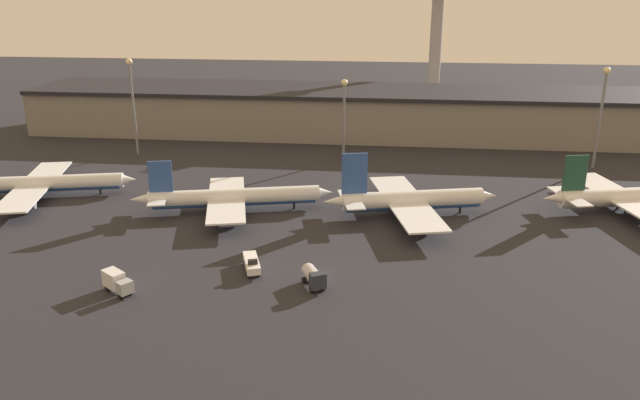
% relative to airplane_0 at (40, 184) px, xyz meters
% --- Properties ---
extents(ground, '(600.00, 600.00, 0.00)m').
position_rel_airplane_0_xyz_m(ground, '(67.19, -32.73, -3.07)').
color(ground, '#26262B').
extents(terminal_building, '(206.06, 31.89, 14.38)m').
position_rel_airplane_0_xyz_m(terminal_building, '(67.19, 70.46, 4.15)').
color(terminal_building, gray).
rests_on(terminal_building, ground).
extents(airplane_0, '(41.43, 37.94, 13.73)m').
position_rel_airplane_0_xyz_m(airplane_0, '(0.00, 0.00, 0.00)').
color(airplane_0, white).
rests_on(airplane_0, ground).
extents(airplane_1, '(42.16, 30.66, 11.61)m').
position_rel_airplane_0_xyz_m(airplane_1, '(45.66, -4.54, 0.03)').
color(airplane_1, white).
rests_on(airplane_1, ground).
extents(airplane_2, '(36.70, 35.55, 13.82)m').
position_rel_airplane_0_xyz_m(airplane_2, '(82.92, -2.73, 0.29)').
color(airplane_2, white).
rests_on(airplane_2, ground).
extents(airplane_3, '(38.30, 36.63, 12.72)m').
position_rel_airplane_0_xyz_m(airplane_3, '(128.68, 5.18, 0.14)').
color(airplane_3, white).
rests_on(airplane_3, ground).
extents(service_vehicle_0, '(6.06, 5.23, 3.38)m').
position_rel_airplane_0_xyz_m(service_vehicle_0, '(36.75, -42.59, -1.20)').
color(service_vehicle_0, '#9EA3A8').
rests_on(service_vehicle_0, ground).
extents(service_vehicle_2, '(4.59, 5.97, 3.18)m').
position_rel_airplane_0_xyz_m(service_vehicle_2, '(67.01, -37.10, -1.30)').
color(service_vehicle_2, '#282D38').
rests_on(service_vehicle_2, ground).
extents(service_vehicle_3, '(4.55, 7.77, 2.78)m').
position_rel_airplane_0_xyz_m(service_vehicle_3, '(55.93, -32.39, -1.75)').
color(service_vehicle_3, white).
rests_on(service_vehicle_3, ground).
extents(lamp_post_0, '(1.80, 1.80, 26.68)m').
position_rel_airplane_0_xyz_m(lamp_post_0, '(7.19, 38.62, 13.75)').
color(lamp_post_0, slate).
rests_on(lamp_post_0, ground).
extents(lamp_post_1, '(1.80, 1.80, 22.04)m').
position_rel_airplane_0_xyz_m(lamp_post_1, '(65.75, 38.62, 11.18)').
color(lamp_post_1, slate).
rests_on(lamp_post_1, ground).
extents(lamp_post_2, '(1.80, 1.80, 26.13)m').
position_rel_airplane_0_xyz_m(lamp_post_2, '(131.45, 38.62, 13.45)').
color(lamp_post_2, slate).
rests_on(lamp_post_2, ground).
extents(control_tower, '(9.00, 9.00, 49.43)m').
position_rel_airplane_0_xyz_m(control_tower, '(93.69, 113.87, 25.36)').
color(control_tower, '#99999E').
rests_on(control_tower, ground).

